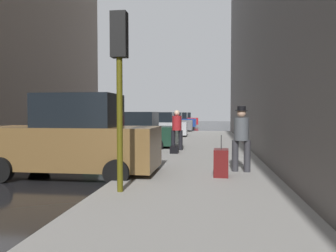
{
  "coord_description": "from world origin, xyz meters",
  "views": [
    {
      "loc": [
        6.32,
        -9.04,
        1.75
      ],
      "look_at": [
        4.34,
        6.01,
        1.13
      ],
      "focal_mm": 35.0,
      "sensor_mm": 36.0,
      "label": 1
    }
  ],
  "objects_px": {
    "parked_red_hatchback": "(182,120)",
    "parked_dark_green_sedan": "(133,132)",
    "duffel_bag": "(174,150)",
    "parked_gray_coupe": "(169,123)",
    "pedestrian_with_beanie": "(241,135)",
    "parked_bronze_suv": "(74,139)",
    "parked_blue_sedan": "(177,121)",
    "rolling_suitcase": "(221,163)",
    "parked_silver_sedan": "(157,126)",
    "traffic_light": "(119,62)",
    "fire_hydrant": "(172,139)",
    "pedestrian_in_red_jacket": "(177,128)"
  },
  "relations": [
    {
      "from": "parked_dark_green_sedan",
      "to": "parked_silver_sedan",
      "type": "xyz_separation_m",
      "value": [
        0.0,
        6.93,
        0.0
      ]
    },
    {
      "from": "parked_silver_sedan",
      "to": "parked_blue_sedan",
      "type": "bearing_deg",
      "value": 90.0
    },
    {
      "from": "parked_blue_sedan",
      "to": "fire_hydrant",
      "type": "distance_m",
      "value": 19.87
    },
    {
      "from": "rolling_suitcase",
      "to": "pedestrian_with_beanie",
      "type": "bearing_deg",
      "value": 52.56
    },
    {
      "from": "parked_blue_sedan",
      "to": "rolling_suitcase",
      "type": "bearing_deg",
      "value": -81.74
    },
    {
      "from": "parked_bronze_suv",
      "to": "duffel_bag",
      "type": "relative_size",
      "value": 10.46
    },
    {
      "from": "parked_bronze_suv",
      "to": "parked_dark_green_sedan",
      "type": "distance_m",
      "value": 6.72
    },
    {
      "from": "pedestrian_in_red_jacket",
      "to": "duffel_bag",
      "type": "relative_size",
      "value": 3.89
    },
    {
      "from": "parked_silver_sedan",
      "to": "pedestrian_with_beanie",
      "type": "xyz_separation_m",
      "value": [
        4.49,
        -13.06,
        0.29
      ]
    },
    {
      "from": "parked_gray_coupe",
      "to": "pedestrian_with_beanie",
      "type": "xyz_separation_m",
      "value": [
        4.49,
        -19.45,
        0.29
      ]
    },
    {
      "from": "traffic_light",
      "to": "rolling_suitcase",
      "type": "xyz_separation_m",
      "value": [
        2.08,
        1.89,
        -2.27
      ]
    },
    {
      "from": "pedestrian_in_red_jacket",
      "to": "rolling_suitcase",
      "type": "height_order",
      "value": "pedestrian_in_red_jacket"
    },
    {
      "from": "traffic_light",
      "to": "duffel_bag",
      "type": "distance_m",
      "value": 6.89
    },
    {
      "from": "rolling_suitcase",
      "to": "duffel_bag",
      "type": "bearing_deg",
      "value": 110.51
    },
    {
      "from": "fire_hydrant",
      "to": "pedestrian_in_red_jacket",
      "type": "distance_m",
      "value": 1.86
    },
    {
      "from": "parked_dark_green_sedan",
      "to": "traffic_light",
      "type": "height_order",
      "value": "traffic_light"
    },
    {
      "from": "pedestrian_with_beanie",
      "to": "duffel_bag",
      "type": "relative_size",
      "value": 4.04
    },
    {
      "from": "pedestrian_in_red_jacket",
      "to": "duffel_bag",
      "type": "xyz_separation_m",
      "value": [
        0.02,
        -1.09,
        -0.81
      ]
    },
    {
      "from": "fire_hydrant",
      "to": "parked_red_hatchback",
      "type": "bearing_deg",
      "value": 93.95
    },
    {
      "from": "fire_hydrant",
      "to": "rolling_suitcase",
      "type": "height_order",
      "value": "rolling_suitcase"
    },
    {
      "from": "parked_blue_sedan",
      "to": "parked_bronze_suv",
      "type": "bearing_deg",
      "value": -90.0
    },
    {
      "from": "traffic_light",
      "to": "fire_hydrant",
      "type": "bearing_deg",
      "value": 90.31
    },
    {
      "from": "parked_gray_coupe",
      "to": "fire_hydrant",
      "type": "xyz_separation_m",
      "value": [
        1.8,
        -12.85,
        -0.35
      ]
    },
    {
      "from": "parked_red_hatchback",
      "to": "pedestrian_with_beanie",
      "type": "distance_m",
      "value": 33.02
    },
    {
      "from": "parked_blue_sedan",
      "to": "parked_red_hatchback",
      "type": "bearing_deg",
      "value": 90.0
    },
    {
      "from": "rolling_suitcase",
      "to": "parked_gray_coupe",
      "type": "bearing_deg",
      "value": 101.04
    },
    {
      "from": "parked_silver_sedan",
      "to": "pedestrian_in_red_jacket",
      "type": "relative_size",
      "value": 2.49
    },
    {
      "from": "parked_silver_sedan",
      "to": "pedestrian_in_red_jacket",
      "type": "bearing_deg",
      "value": -74.77
    },
    {
      "from": "fire_hydrant",
      "to": "pedestrian_in_red_jacket",
      "type": "relative_size",
      "value": 0.41
    },
    {
      "from": "parked_blue_sedan",
      "to": "duffel_bag",
      "type": "distance_m",
      "value": 22.7
    },
    {
      "from": "parked_dark_green_sedan",
      "to": "duffel_bag",
      "type": "relative_size",
      "value": 9.69
    },
    {
      "from": "pedestrian_in_red_jacket",
      "to": "pedestrian_with_beanie",
      "type": "bearing_deg",
      "value": -65.11
    },
    {
      "from": "parked_red_hatchback",
      "to": "parked_dark_green_sedan",
      "type": "bearing_deg",
      "value": -90.0
    },
    {
      "from": "parked_silver_sedan",
      "to": "duffel_bag",
      "type": "height_order",
      "value": "parked_silver_sedan"
    },
    {
      "from": "traffic_light",
      "to": "pedestrian_with_beanie",
      "type": "xyz_separation_m",
      "value": [
        2.64,
        2.62,
        -1.62
      ]
    },
    {
      "from": "parked_silver_sedan",
      "to": "parked_blue_sedan",
      "type": "height_order",
      "value": "same"
    },
    {
      "from": "pedestrian_with_beanie",
      "to": "rolling_suitcase",
      "type": "height_order",
      "value": "pedestrian_with_beanie"
    },
    {
      "from": "parked_silver_sedan",
      "to": "traffic_light",
      "type": "bearing_deg",
      "value": -83.26
    },
    {
      "from": "pedestrian_with_beanie",
      "to": "parked_blue_sedan",
      "type": "bearing_deg",
      "value": 99.66
    },
    {
      "from": "parked_dark_green_sedan",
      "to": "duffel_bag",
      "type": "distance_m",
      "value": 3.28
    },
    {
      "from": "parked_silver_sedan",
      "to": "rolling_suitcase",
      "type": "bearing_deg",
      "value": -74.07
    },
    {
      "from": "parked_bronze_suv",
      "to": "rolling_suitcase",
      "type": "bearing_deg",
      "value": -2.01
    },
    {
      "from": "fire_hydrant",
      "to": "rolling_suitcase",
      "type": "distance_m",
      "value": 7.63
    },
    {
      "from": "duffel_bag",
      "to": "rolling_suitcase",
      "type": "bearing_deg",
      "value": -69.49
    },
    {
      "from": "parked_dark_green_sedan",
      "to": "parked_silver_sedan",
      "type": "height_order",
      "value": "same"
    },
    {
      "from": "parked_blue_sedan",
      "to": "pedestrian_with_beanie",
      "type": "bearing_deg",
      "value": -80.34
    },
    {
      "from": "traffic_light",
      "to": "pedestrian_with_beanie",
      "type": "height_order",
      "value": "traffic_light"
    },
    {
      "from": "parked_red_hatchback",
      "to": "rolling_suitcase",
      "type": "xyz_separation_m",
      "value": [
        3.93,
        -33.44,
        -0.36
      ]
    },
    {
      "from": "parked_blue_sedan",
      "to": "pedestrian_in_red_jacket",
      "type": "relative_size",
      "value": 2.46
    },
    {
      "from": "parked_blue_sedan",
      "to": "pedestrian_in_red_jacket",
      "type": "bearing_deg",
      "value": -84.09
    }
  ]
}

